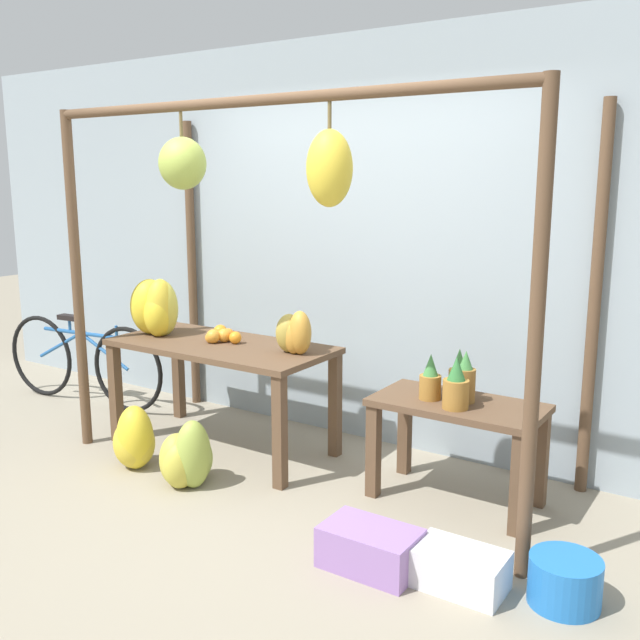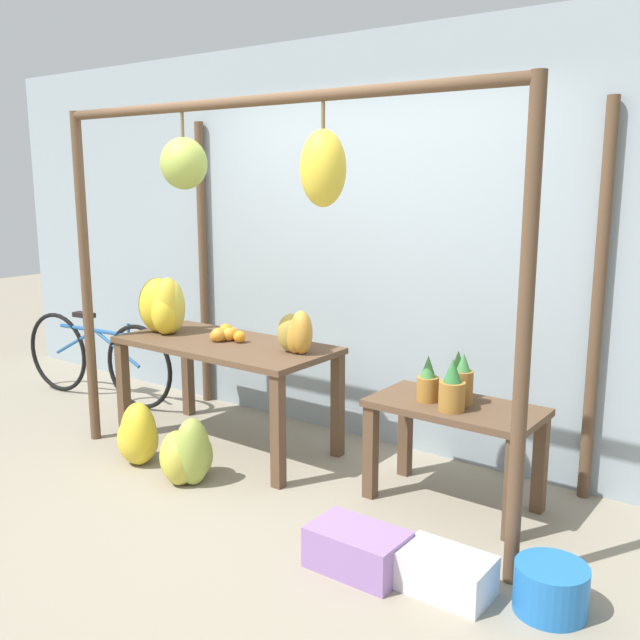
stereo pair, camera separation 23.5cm
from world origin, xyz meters
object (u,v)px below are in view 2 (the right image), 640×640
(orange_pile, at_px, (227,334))
(fruit_crate_purple, at_px, (445,573))
(banana_pile_ground_right, at_px, (187,456))
(papaya_pile, at_px, (296,334))
(pineapple_cluster, at_px, (450,383))
(parked_bicycle, at_px, (97,357))
(blue_bucket, at_px, (551,589))
(banana_pile_on_table, at_px, (164,307))
(fruit_crate_white, at_px, (357,549))
(banana_pile_ground_left, at_px, (138,437))

(orange_pile, height_order, fruit_crate_purple, orange_pile)
(banana_pile_ground_right, xyz_separation_m, papaya_pile, (0.36, 0.64, 0.70))
(banana_pile_ground_right, bearing_deg, pineapple_cluster, 25.65)
(fruit_crate_purple, bearing_deg, parked_bicycle, 166.99)
(pineapple_cluster, relative_size, blue_bucket, 1.14)
(banana_pile_on_table, xyz_separation_m, papaya_pile, (1.13, 0.10, -0.07))
(papaya_pile, bearing_deg, fruit_crate_white, -39.17)
(banana_pile_ground_left, distance_m, banana_pile_ground_right, 0.47)
(banana_pile_on_table, xyz_separation_m, banana_pile_ground_left, (0.30, -0.53, -0.76))
(banana_pile_ground_left, distance_m, fruit_crate_white, 1.89)
(banana_pile_on_table, distance_m, banana_pile_ground_right, 1.22)
(banana_pile_on_table, height_order, orange_pile, banana_pile_on_table)
(papaya_pile, bearing_deg, orange_pile, -179.82)
(parked_bicycle, bearing_deg, banana_pile_ground_right, -21.21)
(banana_pile_ground_left, relative_size, fruit_crate_white, 0.91)
(papaya_pile, xyz_separation_m, fruit_crate_purple, (1.47, -0.77, -0.78))
(orange_pile, relative_size, fruit_crate_purple, 0.69)
(banana_pile_on_table, height_order, parked_bicycle, banana_pile_on_table)
(blue_bucket, relative_size, fruit_crate_purple, 0.76)
(pineapple_cluster, bearing_deg, papaya_pile, -177.73)
(banana_pile_on_table, xyz_separation_m, pineapple_cluster, (2.19, 0.14, -0.22))
(fruit_crate_white, distance_m, blue_bucket, 0.89)
(fruit_crate_purple, bearing_deg, banana_pile_ground_right, 175.90)
(fruit_crate_purple, bearing_deg, papaya_pile, 152.28)
(blue_bucket, bearing_deg, parked_bicycle, 170.16)
(banana_pile_ground_right, bearing_deg, parked_bicycle, 158.79)
(banana_pile_on_table, bearing_deg, blue_bucket, -10.04)
(banana_pile_ground_right, relative_size, fruit_crate_white, 0.92)
(pineapple_cluster, bearing_deg, fruit_crate_purple, -63.68)
(fruit_crate_white, xyz_separation_m, fruit_crate_purple, (0.43, 0.08, -0.01))
(fruit_crate_white, relative_size, fruit_crate_purple, 1.11)
(banana_pile_ground_right, bearing_deg, papaya_pile, 60.93)
(orange_pile, xyz_separation_m, papaya_pile, (0.61, 0.00, 0.08))
(banana_pile_ground_left, relative_size, fruit_crate_purple, 1.01)
(fruit_crate_purple, bearing_deg, banana_pile_on_table, 165.46)
(banana_pile_on_table, bearing_deg, banana_pile_ground_right, -35.14)
(orange_pile, distance_m, fruit_crate_white, 1.98)
(banana_pile_ground_left, height_order, fruit_crate_white, banana_pile_ground_left)
(banana_pile_ground_left, xyz_separation_m, parked_bicycle, (-1.38, 0.71, 0.18))
(banana_pile_on_table, bearing_deg, banana_pile_ground_left, -60.84)
(pineapple_cluster, height_order, blue_bucket, pineapple_cluster)
(banana_pile_on_table, distance_m, parked_bicycle, 1.24)
(banana_pile_on_table, height_order, blue_bucket, banana_pile_on_table)
(pineapple_cluster, distance_m, banana_pile_ground_right, 1.67)
(banana_pile_on_table, bearing_deg, papaya_pile, 5.03)
(pineapple_cluster, distance_m, papaya_pile, 1.08)
(pineapple_cluster, bearing_deg, orange_pile, -178.49)
(fruit_crate_white, bearing_deg, banana_pile_ground_left, 173.33)
(pineapple_cluster, relative_size, fruit_crate_white, 0.78)
(orange_pile, height_order, papaya_pile, papaya_pile)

